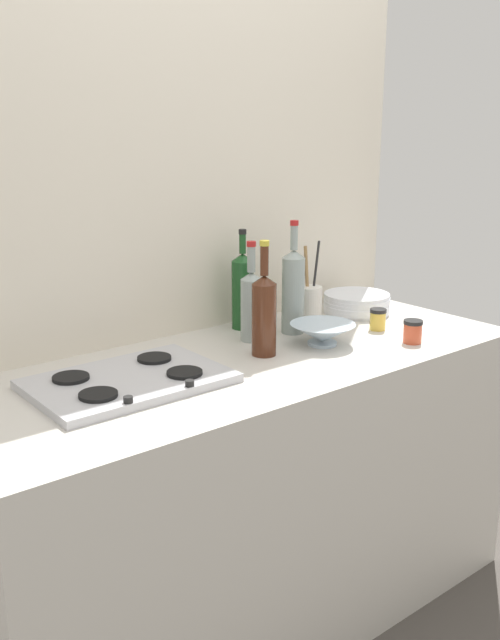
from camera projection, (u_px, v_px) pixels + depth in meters
name	position (u px, v px, depth m)	size (l,w,h in m)	color
ground_plane	(250.00, 611.00, 2.37)	(6.00, 6.00, 0.00)	#47423D
counter_block	(250.00, 492.00, 2.25)	(1.80, 0.70, 0.90)	beige
backsplash_panel	(179.00, 254.00, 2.35)	(1.90, 0.06, 2.33)	beige
stovetop_hob	(129.00, 381.00, 1.91)	(0.52, 0.35, 0.04)	#B2B2B7
plate_stack	(357.00, 303.00, 2.63)	(0.25, 0.25, 0.07)	white
wine_bottle_leftmost	(243.00, 290.00, 2.41)	(0.08, 0.08, 0.34)	#19471E
wine_bottle_mid_left	(251.00, 304.00, 2.28)	(0.07, 0.07, 0.33)	gray
wine_bottle_mid_right	(265.00, 313.00, 2.13)	(0.08, 0.08, 0.35)	#472314
wine_bottle_rightmost	(293.00, 290.00, 2.36)	(0.08, 0.08, 0.38)	gray
mixing_bowl	(322.00, 333.00, 2.25)	(0.21, 0.21, 0.07)	silver
utensil_crock	(309.00, 304.00, 2.49)	(0.09, 0.09, 0.29)	silver
condiment_jar_front	(378.00, 319.00, 2.42)	(0.06, 0.06, 0.07)	gold
condiment_jar_rear	(413.00, 331.00, 2.27)	(0.06, 0.06, 0.08)	#C64C2D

